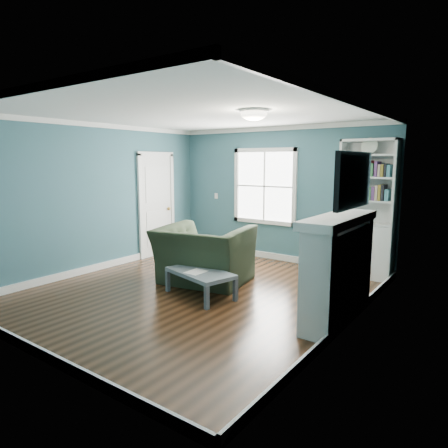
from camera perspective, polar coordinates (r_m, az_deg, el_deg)
The scene contains 13 objects.
floor at distance 6.08m, azimuth -3.88°, elevation -9.69°, with size 5.00×5.00×0.00m, color black.
room_walls at distance 5.77m, azimuth -4.04°, elevation 5.36°, with size 5.00×5.00×5.00m.
trim at distance 5.80m, azimuth -4.00°, elevation 1.96°, with size 4.50×5.00×2.60m.
window at distance 7.99m, azimuth 5.80°, elevation 5.38°, with size 1.40×0.06×1.50m.
bookshelf at distance 7.07m, azimuth 19.65°, elevation 0.15°, with size 0.90×0.35×2.31m.
fireplace at distance 5.07m, azimuth 16.14°, elevation -6.33°, with size 0.44×1.58×1.30m.
tv at distance 4.86m, azimuth 18.04°, elevation 5.98°, with size 0.06×1.10×0.65m, color black.
door at distance 8.34m, azimuth -9.60°, elevation 2.85°, with size 0.12×0.98×2.17m.
ceiling_fixture at distance 5.35m, azimuth 4.27°, elevation 15.46°, with size 0.38×0.38×0.15m.
light_switch at distance 8.67m, azimuth -1.12°, elevation 4.04°, with size 0.08×0.01×0.12m, color white.
recliner at distance 6.41m, azimuth -2.86°, elevation -3.07°, with size 1.39×0.90×1.21m, color #232E1C.
coffee_table at distance 5.82m, azimuth -3.41°, elevation -7.18°, with size 1.14×0.80×0.37m.
paper_sheet at distance 5.76m, azimuth -4.03°, elevation -6.83°, with size 0.23×0.30×0.00m, color white.
Camera 1 is at (3.69, -4.42, 1.94)m, focal length 32.00 mm.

